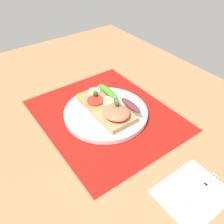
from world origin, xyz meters
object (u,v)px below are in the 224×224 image
Objects in this scene: sandwich_egg_tomato at (98,99)px; sandwich_salmon at (119,113)px; plate at (106,113)px; napkin at (194,192)px; fork at (197,192)px.

sandwich_salmon is (9.37, 0.46, 0.49)cm from sandwich_egg_tomato.
plate is 31.64cm from napkin.
napkin is 0.97× the size of fork.
plate is at bearing -178.97° from fork.
sandwich_salmon reaches higher than sandwich_egg_tomato.
plate is 32.08cm from fork.
sandwich_salmon is 27.44cm from fork.
plate is 5.04cm from sandwich_egg_tomato.
fork is (32.07, 0.58, -0.25)cm from plate.
napkin is at bearing 0.83° from plate.
plate is 5.47cm from sandwich_salmon.
sandwich_egg_tomato is 1.03× the size of sandwich_salmon.
sandwich_egg_tomato is at bearing -177.17° from sandwich_salmon.
fork is at bearing 1.03° from plate.
napkin is (36.22, 0.01, -2.73)cm from sandwich_egg_tomato.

